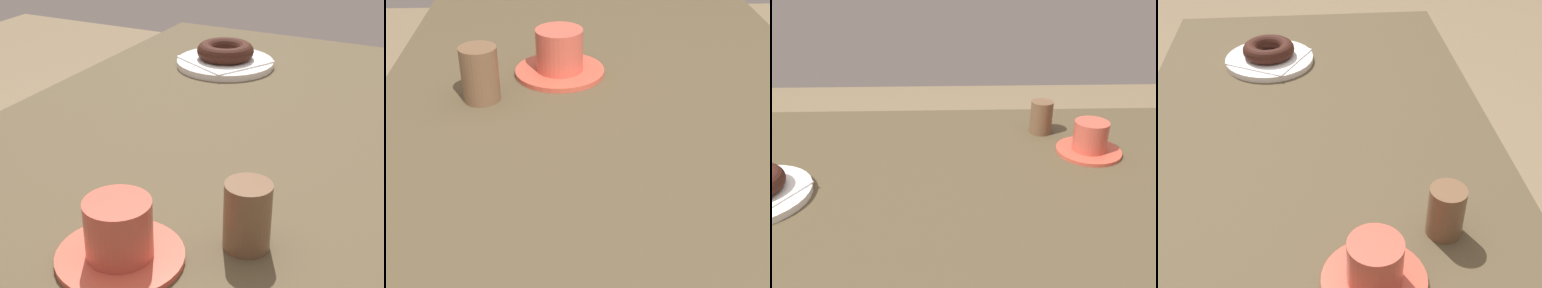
% 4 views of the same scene
% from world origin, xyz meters
% --- Properties ---
extents(table, '(1.27, 0.64, 0.76)m').
position_xyz_m(table, '(0.00, 0.00, 0.64)').
color(table, '#4E412B').
rests_on(table, ground_plane).
extents(plate_chocolate_ring, '(0.19, 0.19, 0.01)m').
position_xyz_m(plate_chocolate_ring, '(0.36, 0.09, 0.77)').
color(plate_chocolate_ring, white).
rests_on(plate_chocolate_ring, table).
extents(napkin_chocolate_ring, '(0.19, 0.19, 0.00)m').
position_xyz_m(napkin_chocolate_ring, '(0.36, 0.09, 0.78)').
color(napkin_chocolate_ring, white).
rests_on(napkin_chocolate_ring, plate_chocolate_ring).
extents(donut_chocolate_ring, '(0.11, 0.11, 0.03)m').
position_xyz_m(donut_chocolate_ring, '(0.36, 0.09, 0.80)').
color(donut_chocolate_ring, '#321710').
rests_on(donut_chocolate_ring, napkin_chocolate_ring).
extents(coffee_cup, '(0.13, 0.13, 0.07)m').
position_xyz_m(coffee_cup, '(-0.25, -0.07, 0.79)').
color(coffee_cup, '#CC503C').
rests_on(coffee_cup, table).
extents(sugar_jar, '(0.05, 0.05, 0.07)m').
position_xyz_m(sugar_jar, '(-0.17, -0.17, 0.80)').
color(sugar_jar, brown).
rests_on(sugar_jar, table).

